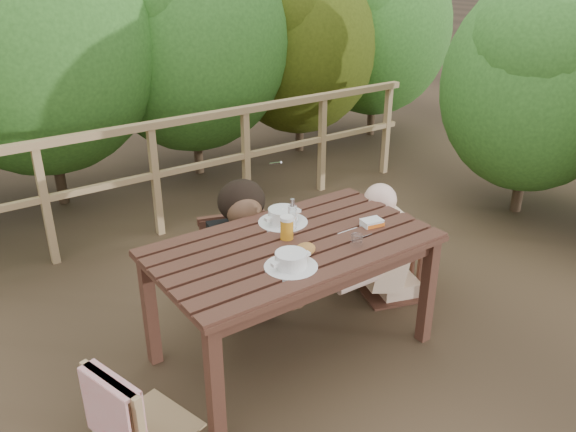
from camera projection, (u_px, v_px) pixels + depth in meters
ground at (293, 349)px, 3.60m from camera, size 60.00×60.00×0.00m
table at (293, 299)px, 3.44m from camera, size 1.61×0.91×0.74m
chair_left at (141, 363)px, 2.81m from camera, size 0.53×0.53×0.86m
chair_far at (238, 230)px, 3.99m from camera, size 0.63×0.63×1.01m
chair_right at (394, 233)px, 4.04m from camera, size 0.59×0.59×0.93m
woman at (236, 202)px, 3.92m from camera, size 0.76×0.84×1.42m
diner_right at (400, 202)px, 3.96m from camera, size 0.83×0.75×1.39m
railing at (155, 180)px, 4.87m from camera, size 5.60×0.10×1.01m
soup_near at (291, 261)px, 3.01m from camera, size 0.29×0.29×0.10m
soup_far at (283, 217)px, 3.50m from camera, size 0.30×0.30×0.10m
bread_roll at (305, 249)px, 3.14m from camera, size 0.12×0.09×0.07m
beer_glass at (287, 229)px, 3.29m from camera, size 0.08×0.08×0.15m
bottle at (292, 216)px, 3.36m from camera, size 0.05×0.05×0.22m
tumbler at (357, 241)px, 3.23m from camera, size 0.07×0.07×0.08m
butter_tub at (372, 224)px, 3.47m from camera, size 0.14×0.11×0.05m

